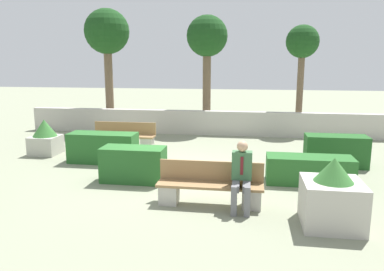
{
  "coord_description": "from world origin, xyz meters",
  "views": [
    {
      "loc": [
        1.77,
        -8.88,
        2.77
      ],
      "look_at": [
        0.31,
        0.5,
        0.9
      ],
      "focal_mm": 35.0,
      "sensor_mm": 36.0,
      "label": 1
    }
  ],
  "objects_px": {
    "bench_front": "(210,188)",
    "tree_leftmost": "(107,35)",
    "bench_left_side": "(124,138)",
    "planter_corner_right": "(45,138)",
    "tree_center_left": "(207,40)",
    "person_seated_man": "(242,173)",
    "tree_center_right": "(302,46)",
    "planter_corner_left": "(332,197)"
  },
  "relations": [
    {
      "from": "bench_front",
      "to": "person_seated_man",
      "type": "xyz_separation_m",
      "value": [
        0.61,
        -0.14,
        0.39
      ]
    },
    {
      "from": "bench_front",
      "to": "tree_leftmost",
      "type": "bearing_deg",
      "value": 122.77
    },
    {
      "from": "tree_center_right",
      "to": "tree_leftmost",
      "type": "bearing_deg",
      "value": -176.04
    },
    {
      "from": "tree_leftmost",
      "to": "tree_center_right",
      "type": "height_order",
      "value": "tree_leftmost"
    },
    {
      "from": "bench_left_side",
      "to": "tree_center_right",
      "type": "relative_size",
      "value": 0.5
    },
    {
      "from": "planter_corner_right",
      "to": "tree_center_left",
      "type": "relative_size",
      "value": 0.23
    },
    {
      "from": "bench_front",
      "to": "tree_center_left",
      "type": "relative_size",
      "value": 0.45
    },
    {
      "from": "person_seated_man",
      "to": "tree_center_left",
      "type": "distance_m",
      "value": 8.97
    },
    {
      "from": "planter_corner_left",
      "to": "tree_leftmost",
      "type": "xyz_separation_m",
      "value": [
        -7.18,
        8.46,
        3.33
      ]
    },
    {
      "from": "bench_front",
      "to": "bench_left_side",
      "type": "height_order",
      "value": "same"
    },
    {
      "from": "planter_corner_left",
      "to": "tree_center_left",
      "type": "relative_size",
      "value": 0.26
    },
    {
      "from": "bench_left_side",
      "to": "tree_center_left",
      "type": "bearing_deg",
      "value": 62.96
    },
    {
      "from": "planter_corner_right",
      "to": "tree_center_right",
      "type": "xyz_separation_m",
      "value": [
        8.06,
        5.0,
        2.86
      ]
    },
    {
      "from": "bench_front",
      "to": "tree_leftmost",
      "type": "distance_m",
      "value": 9.93
    },
    {
      "from": "planter_corner_right",
      "to": "tree_center_left",
      "type": "bearing_deg",
      "value": 47.95
    },
    {
      "from": "bench_left_side",
      "to": "planter_corner_right",
      "type": "relative_size",
      "value": 1.96
    },
    {
      "from": "bench_front",
      "to": "planter_corner_right",
      "type": "xyz_separation_m",
      "value": [
        -5.4,
        3.34,
        0.18
      ]
    },
    {
      "from": "person_seated_man",
      "to": "tree_center_right",
      "type": "distance_m",
      "value": 9.12
    },
    {
      "from": "person_seated_man",
      "to": "bench_front",
      "type": "bearing_deg",
      "value": 166.92
    },
    {
      "from": "tree_leftmost",
      "to": "tree_center_right",
      "type": "bearing_deg",
      "value": 3.96
    },
    {
      "from": "bench_front",
      "to": "planter_corner_right",
      "type": "relative_size",
      "value": 1.95
    },
    {
      "from": "bench_front",
      "to": "bench_left_side",
      "type": "distance_m",
      "value": 5.58
    },
    {
      "from": "person_seated_man",
      "to": "planter_corner_left",
      "type": "height_order",
      "value": "person_seated_man"
    },
    {
      "from": "bench_front",
      "to": "person_seated_man",
      "type": "height_order",
      "value": "person_seated_man"
    },
    {
      "from": "person_seated_man",
      "to": "tree_center_left",
      "type": "height_order",
      "value": "tree_center_left"
    },
    {
      "from": "tree_leftmost",
      "to": "tree_center_left",
      "type": "bearing_deg",
      "value": 5.43
    },
    {
      "from": "bench_left_side",
      "to": "person_seated_man",
      "type": "relative_size",
      "value": 1.59
    },
    {
      "from": "tree_center_left",
      "to": "tree_center_right",
      "type": "xyz_separation_m",
      "value": [
        3.69,
        0.15,
        -0.25
      ]
    },
    {
      "from": "tree_center_right",
      "to": "planter_corner_left",
      "type": "bearing_deg",
      "value": -93.24
    },
    {
      "from": "bench_left_side",
      "to": "bench_front",
      "type": "bearing_deg",
      "value": -48.76
    },
    {
      "from": "bench_front",
      "to": "bench_left_side",
      "type": "bearing_deg",
      "value": 126.51
    },
    {
      "from": "tree_center_left",
      "to": "person_seated_man",
      "type": "bearing_deg",
      "value": -78.88
    },
    {
      "from": "bench_left_side",
      "to": "tree_leftmost",
      "type": "xyz_separation_m",
      "value": [
        -1.71,
        3.32,
        3.51
      ]
    },
    {
      "from": "bench_front",
      "to": "planter_corner_right",
      "type": "bearing_deg",
      "value": 148.27
    },
    {
      "from": "person_seated_man",
      "to": "tree_leftmost",
      "type": "relative_size",
      "value": 0.27
    },
    {
      "from": "tree_leftmost",
      "to": "tree_center_right",
      "type": "relative_size",
      "value": 1.16
    },
    {
      "from": "bench_left_side",
      "to": "planter_corner_left",
      "type": "relative_size",
      "value": 1.73
    },
    {
      "from": "tree_leftmost",
      "to": "bench_left_side",
      "type": "bearing_deg",
      "value": -62.81
    },
    {
      "from": "planter_corner_left",
      "to": "tree_center_left",
      "type": "distance_m",
      "value": 9.9
    },
    {
      "from": "person_seated_man",
      "to": "tree_center_right",
      "type": "xyz_separation_m",
      "value": [
        2.05,
        8.48,
        2.65
      ]
    },
    {
      "from": "bench_left_side",
      "to": "tree_center_left",
      "type": "xyz_separation_m",
      "value": [
        2.29,
        3.7,
        3.29
      ]
    },
    {
      "from": "planter_corner_left",
      "to": "tree_center_left",
      "type": "xyz_separation_m",
      "value": [
        -3.18,
        8.84,
        3.11
      ]
    }
  ]
}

